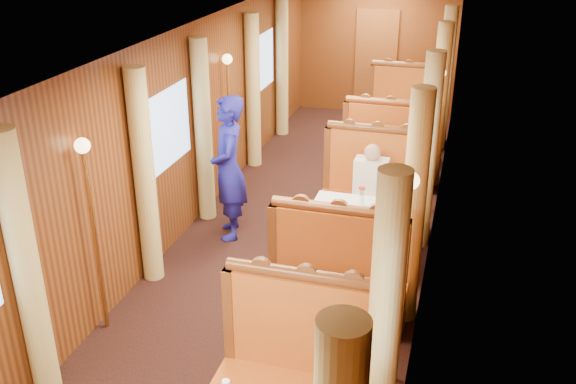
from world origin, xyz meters
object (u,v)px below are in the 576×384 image
at_px(rose_vase_far, 398,104).
at_px(passenger, 370,182).
at_px(banquette_mid_fwd, 339,283).
at_px(steward, 229,168).
at_px(table_mid, 357,239).
at_px(rose_vase_mid, 362,193).
at_px(banquette_far_fwd, 388,157).
at_px(banquette_far_aft, 404,117).
at_px(banquette_near_aft, 300,382).
at_px(table_far, 397,138).
at_px(banquette_mid_aft, 372,198).

height_order(rose_vase_far, passenger, passenger).
relative_size(banquette_mid_fwd, steward, 0.75).
bearing_deg(table_mid, rose_vase_mid, 65.00).
xyz_separation_m(table_mid, banquette_far_fwd, (0.00, 2.49, 0.05)).
relative_size(rose_vase_mid, steward, 0.20).
bearing_deg(rose_vase_mid, banquette_far_fwd, 90.37).
bearing_deg(banquette_far_aft, steward, -111.81).
distance_m(banquette_near_aft, rose_vase_far, 6.03).
bearing_deg(banquette_far_aft, rose_vase_far, -91.07).
relative_size(banquette_far_aft, rose_vase_mid, 3.72).
height_order(table_far, banquette_far_aft, banquette_far_aft).
distance_m(table_far, rose_vase_mid, 3.51).
xyz_separation_m(table_mid, steward, (-1.65, 0.38, 0.52)).
bearing_deg(banquette_far_aft, rose_vase_mid, -89.80).
bearing_deg(table_mid, banquette_far_fwd, 90.00).
bearing_deg(banquette_mid_fwd, banquette_mid_aft, 90.00).
bearing_deg(banquette_far_fwd, banquette_far_aft, 90.00).
xyz_separation_m(banquette_far_fwd, banquette_far_aft, (0.00, 2.03, 0.00)).
relative_size(banquette_near_aft, table_mid, 1.28).
xyz_separation_m(banquette_near_aft, steward, (-1.65, 2.87, 0.47)).
height_order(banquette_mid_fwd, table_far, banquette_mid_fwd).
xyz_separation_m(rose_vase_mid, rose_vase_far, (-0.03, 3.49, 0.00)).
bearing_deg(rose_vase_mid, banquette_mid_aft, 90.93).
xyz_separation_m(table_far, banquette_far_aft, (0.00, 1.01, 0.05)).
bearing_deg(banquette_far_aft, table_far, -90.00).
xyz_separation_m(banquette_near_aft, banquette_far_fwd, (0.00, 4.97, 0.00)).
distance_m(banquette_near_aft, steward, 3.34).
bearing_deg(table_far, steward, -117.94).
bearing_deg(banquette_mid_aft, banquette_far_fwd, 90.00).
bearing_deg(steward, table_mid, 55.80).
xyz_separation_m(steward, passenger, (1.65, 0.39, -0.15)).
height_order(table_far, banquette_far_fwd, banquette_far_fwd).
bearing_deg(rose_vase_mid, rose_vase_far, 90.57).
xyz_separation_m(banquette_near_aft, banquette_mid_fwd, (0.00, 1.47, 0.00)).
xyz_separation_m(table_far, rose_vase_mid, (0.02, -3.47, 0.55)).
bearing_deg(rose_vase_mid, table_mid, -115.00).
bearing_deg(banquette_mid_aft, table_far, 90.00).
relative_size(banquette_far_aft, steward, 0.75).
distance_m(banquette_near_aft, table_mid, 2.49).
bearing_deg(banquette_mid_aft, rose_vase_mid, -89.07).
bearing_deg(banquette_near_aft, banquette_far_fwd, 90.00).
height_order(banquette_far_fwd, rose_vase_mid, banquette_far_fwd).
relative_size(banquette_mid_fwd, rose_vase_far, 3.72).
distance_m(banquette_far_fwd, banquette_far_aft, 2.03).
distance_m(banquette_mid_aft, steward, 1.83).
height_order(banquette_mid_fwd, rose_vase_mid, banquette_mid_fwd).
bearing_deg(table_mid, banquette_near_aft, -90.00).
bearing_deg(passenger, banquette_far_fwd, 90.00).
relative_size(table_far, banquette_far_fwd, 0.78).
height_order(banquette_far_fwd, rose_vase_far, banquette_far_fwd).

